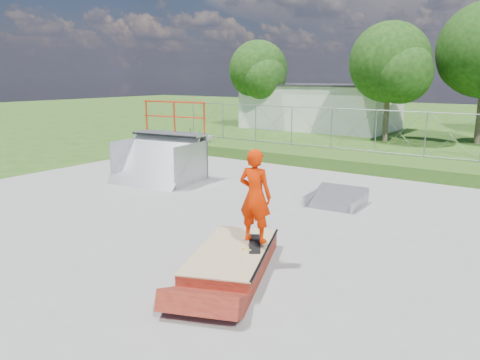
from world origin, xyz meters
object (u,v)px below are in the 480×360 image
(quarter_pipe, at_px, (156,143))
(grind_box, at_px, (232,259))
(flat_bank_ramp, at_px, (336,199))
(skater, at_px, (255,200))

(quarter_pipe, bearing_deg, grind_box, -42.31)
(grind_box, height_order, flat_bank_ramp, flat_bank_ramp)
(quarter_pipe, distance_m, flat_bank_ramp, 6.57)
(grind_box, relative_size, quarter_pipe, 1.09)
(flat_bank_ramp, xyz_separation_m, skater, (0.48, -5.00, 1.14))
(grind_box, distance_m, skater, 1.24)
(quarter_pipe, distance_m, skater, 8.12)
(grind_box, xyz_separation_m, skater, (0.27, 0.37, 1.15))
(grind_box, relative_size, flat_bank_ramp, 1.96)
(quarter_pipe, bearing_deg, flat_bank_ramp, -0.87)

